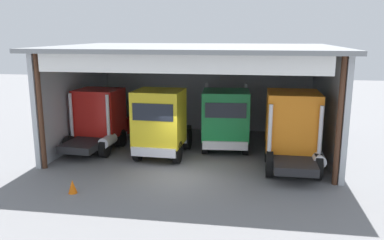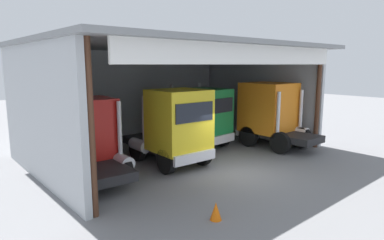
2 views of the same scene
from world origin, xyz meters
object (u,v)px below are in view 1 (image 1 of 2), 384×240
tool_cart (134,125)px  traffic_cone (73,187)px  truck_yellow_center_right_bay (161,123)px  truck_orange_right_bay (293,128)px  truck_red_center_left_bay (98,119)px  truck_green_center_bay (225,119)px  oil_drum (150,125)px

tool_cart → traffic_cone: (0.48, -9.80, -0.22)m
truck_yellow_center_right_bay → tool_cart: (-2.92, 4.61, -1.33)m
truck_yellow_center_right_bay → truck_orange_right_bay: 6.53m
truck_yellow_center_right_bay → tool_cart: 5.62m
truck_yellow_center_right_bay → traffic_cone: 5.94m
truck_red_center_left_bay → traffic_cone: 6.42m
truck_red_center_left_bay → truck_green_center_bay: bearing=11.1°
truck_yellow_center_right_bay → oil_drum: 5.85m
truck_red_center_left_bay → tool_cart: (0.85, 3.68, -1.21)m
tool_cart → traffic_cone: bearing=-87.2°
truck_red_center_left_bay → traffic_cone: size_ratio=7.81×
truck_orange_right_bay → traffic_cone: truck_orange_right_bay is taller
truck_red_center_left_bay → truck_orange_right_bay: size_ratio=0.97×
traffic_cone → truck_red_center_left_bay: bearing=102.3°
truck_yellow_center_right_bay → tool_cart: size_ratio=5.23×
truck_yellow_center_right_bay → truck_red_center_left_bay: bearing=-11.7°
truck_red_center_left_bay → truck_orange_right_bay: 10.39m
truck_red_center_left_bay → oil_drum: size_ratio=5.08×
truck_yellow_center_right_bay → truck_orange_right_bay: bearing=176.3°
truck_orange_right_bay → oil_drum: size_ratio=5.25×
truck_red_center_left_bay → traffic_cone: (1.33, -6.12, -1.43)m
oil_drum → traffic_cone: size_ratio=1.54×
oil_drum → tool_cart: 1.13m
truck_red_center_left_bay → truck_yellow_center_right_bay: (3.77, -0.93, 0.12)m
truck_red_center_left_bay → truck_yellow_center_right_bay: 3.88m
oil_drum → traffic_cone: 10.50m
truck_red_center_left_bay → truck_yellow_center_right_bay: truck_yellow_center_right_bay is taller
truck_yellow_center_right_bay → traffic_cone: truck_yellow_center_right_bay is taller
truck_orange_right_bay → traffic_cone: 10.15m
truck_red_center_left_bay → tool_cart: size_ratio=4.37×
truck_red_center_left_bay → tool_cart: truck_red_center_left_bay is taller
oil_drum → truck_orange_right_bay: bearing=-35.0°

